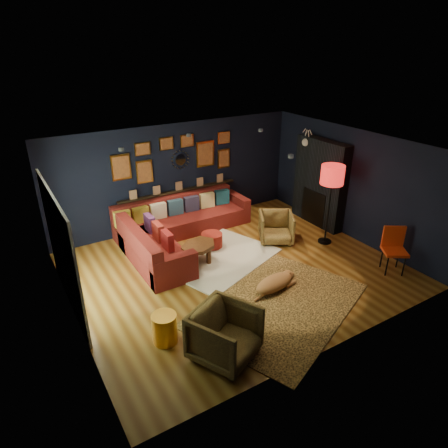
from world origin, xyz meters
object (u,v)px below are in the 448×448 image
coffee_table (199,248)px  pouf (212,240)px  orange_chair (394,246)px  sectional (172,230)px  dog (274,281)px  gold_stool (165,328)px  armchair_right (276,226)px  armchair_left (225,332)px  floor_lamp (332,178)px

coffee_table → pouf: coffee_table is taller
pouf → orange_chair: size_ratio=0.51×
coffee_table → pouf: size_ratio=2.07×
sectional → dog: sectional is taller
gold_stool → orange_chair: 4.97m
pouf → armchair_right: (1.46, -0.51, 0.20)m
armchair_left → orange_chair: orange_chair is taller
orange_chair → armchair_left: bearing=-142.0°
coffee_table → orange_chair: size_ratio=1.06×
pouf → orange_chair: bearing=-45.5°
floor_lamp → dog: floor_lamp is taller
floor_lamp → dog: (-2.27, -0.96, -1.40)m
sectional → armchair_left: armchair_left is taller
pouf → dog: size_ratio=0.40×
sectional → armchair_right: (2.14, -1.21, 0.07)m
pouf → orange_chair: (2.74, -2.78, 0.37)m
armchair_right → floor_lamp: floor_lamp is taller
orange_chair → coffee_table: bearing=178.5°
armchair_left → floor_lamp: floor_lamp is taller
armchair_right → floor_lamp: bearing=-3.3°
coffee_table → armchair_left: 2.84m
armchair_right → floor_lamp: size_ratio=0.41×
sectional → dog: bearing=-73.3°
floor_lamp → dog: size_ratio=1.54×
gold_stool → orange_chair: size_ratio=0.53×
gold_stool → dog: (2.38, 0.23, -0.04)m
sectional → coffee_table: (0.08, -1.17, 0.05)m
pouf → gold_stool: 3.23m
sectional → dog: (0.85, -2.82, -0.11)m
coffee_table → floor_lamp: (3.03, -0.69, 1.24)m
coffee_table → dog: (0.76, -1.66, -0.16)m
dog → coffee_table: bearing=104.6°
armchair_right → pouf: bearing=-169.0°
pouf → dog: bearing=-85.3°
pouf → armchair_right: 1.56m
coffee_table → orange_chair: 4.06m
gold_stool → armchair_right: bearing=26.7°
sectional → coffee_table: sectional is taller
armchair_left → sectional: bearing=50.7°
pouf → dog: dog is taller
armchair_right → gold_stool: size_ratio=1.55×
coffee_table → armchair_right: 2.05m
gold_stool → orange_chair: (4.94, -0.43, 0.31)m
pouf → dog: 2.13m
pouf → floor_lamp: bearing=-25.5°
gold_stool → orange_chair: bearing=-4.9°
pouf → armchair_right: size_ratio=0.62×
coffee_table → floor_lamp: size_ratio=0.54×
armchair_left → dog: (1.73, 1.02, -0.25)m
gold_stool → floor_lamp: (4.65, 1.19, 1.36)m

